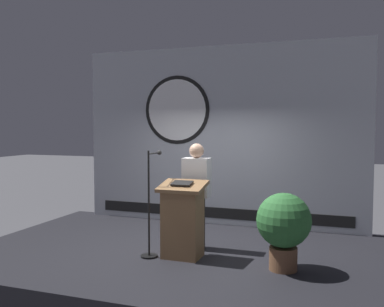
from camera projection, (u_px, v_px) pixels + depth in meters
name	position (u px, v px, depth m)	size (l,w,h in m)	color
ground_plane	(185.00, 270.00, 6.34)	(40.00, 40.00, 0.00)	#4C4C51
stage_platform	(185.00, 261.00, 6.33)	(6.40, 4.00, 0.30)	black
banner_display	(218.00, 136.00, 7.96)	(5.38, 0.12, 3.34)	#B2B7C1
podium	(183.00, 220.00, 5.98)	(0.64, 0.50, 1.09)	olive
speaker_person	(197.00, 195.00, 6.40)	(0.40, 0.26, 1.60)	black
microphone_stand	(150.00, 219.00, 6.04)	(0.24, 0.54, 1.51)	black
potted_plant	(284.00, 224.00, 5.44)	(0.70, 0.70, 1.00)	brown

